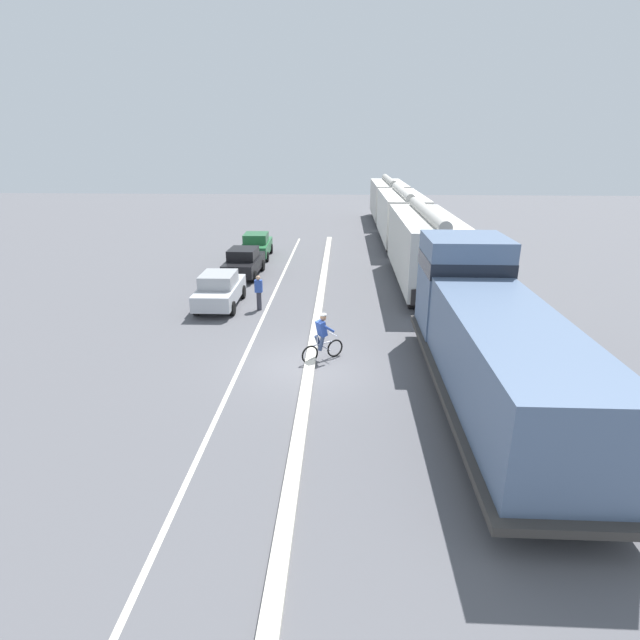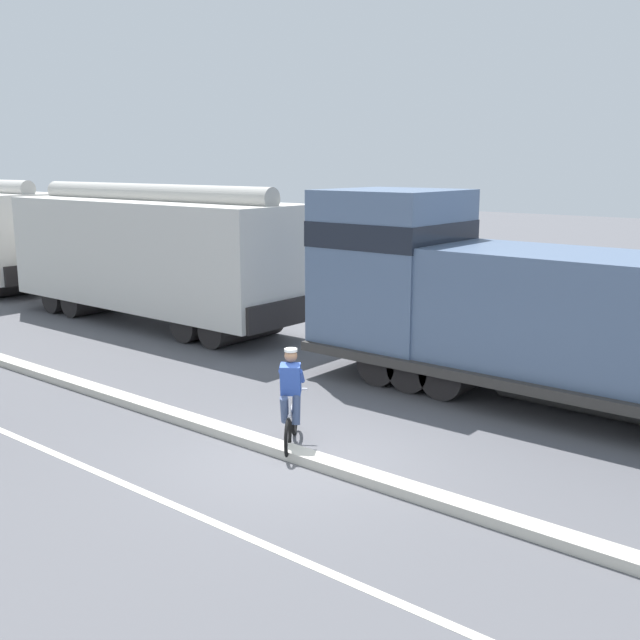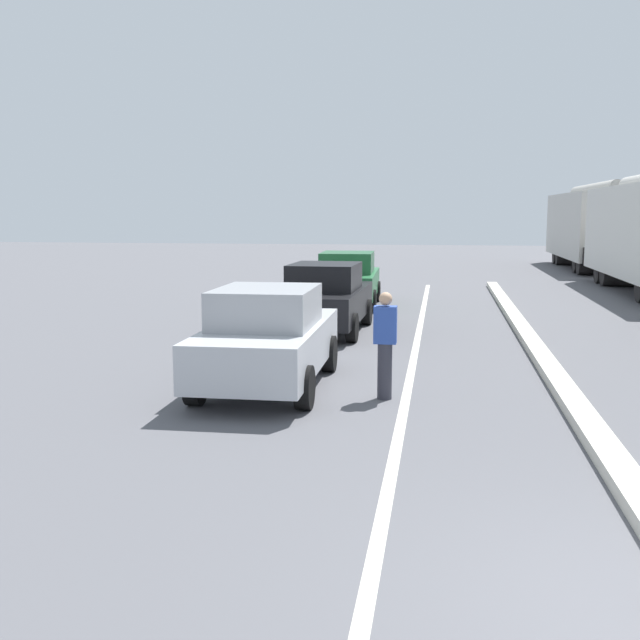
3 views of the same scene
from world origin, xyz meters
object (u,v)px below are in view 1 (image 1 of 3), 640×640
(parked_car_black, at_px, (244,262))
(pedestrian_by_cars, at_px, (259,292))
(cyclist, at_px, (322,339))
(parked_car_green, at_px, (257,245))
(parked_car_silver, at_px, (220,289))
(hopper_car_lead, at_px, (425,248))
(hopper_car_middle, at_px, (401,217))
(hopper_car_trailing, at_px, (388,200))
(locomotive, at_px, (487,339))

(parked_car_black, relative_size, pedestrian_by_cars, 2.62)
(pedestrian_by_cars, bearing_deg, parked_car_black, 106.78)
(cyclist, bearing_deg, parked_car_green, 107.01)
(parked_car_silver, xyz_separation_m, parked_car_green, (-0.04, 10.60, 0.00))
(hopper_car_lead, relative_size, hopper_car_middle, 1.00)
(parked_car_black, xyz_separation_m, cyclist, (4.96, -11.59, 0.00))
(hopper_car_trailing, height_order, parked_car_black, hopper_car_trailing)
(parked_car_black, bearing_deg, hopper_car_trailing, 65.24)
(pedestrian_by_cars, bearing_deg, cyclist, -60.36)
(parked_car_black, distance_m, parked_car_green, 4.95)
(hopper_car_middle, height_order, cyclist, hopper_car_middle)
(parked_car_black, xyz_separation_m, parked_car_green, (-0.10, 4.95, 0.00))
(hopper_car_middle, xyz_separation_m, hopper_car_trailing, (0.00, 11.60, 0.00))
(hopper_car_lead, height_order, hopper_car_middle, same)
(parked_car_black, relative_size, parked_car_green, 0.99)
(hopper_car_trailing, relative_size, pedestrian_by_cars, 6.54)
(hopper_car_middle, height_order, hopper_car_trailing, same)
(parked_car_green, relative_size, pedestrian_by_cars, 2.63)
(locomotive, relative_size, parked_car_silver, 2.75)
(hopper_car_lead, xyz_separation_m, cyclist, (-4.96, -9.90, -1.26))
(hopper_car_trailing, relative_size, parked_car_green, 2.49)
(parked_car_green, xyz_separation_m, cyclist, (5.06, -16.54, 0.00))
(hopper_car_trailing, height_order, pedestrian_by_cars, hopper_car_trailing)
(cyclist, height_order, pedestrian_by_cars, cyclist)
(locomotive, height_order, pedestrian_by_cars, locomotive)
(hopper_car_trailing, distance_m, parked_car_black, 23.72)
(hopper_car_middle, distance_m, parked_car_black, 14.07)
(locomotive, xyz_separation_m, parked_car_silver, (-9.98, 8.20, -0.98))
(cyclist, bearing_deg, hopper_car_lead, 63.39)
(hopper_car_middle, distance_m, parked_car_green, 11.25)
(parked_car_silver, relative_size, parked_car_black, 1.00)
(cyclist, relative_size, pedestrian_by_cars, 1.06)
(hopper_car_middle, bearing_deg, parked_car_black, -135.04)
(locomotive, xyz_separation_m, parked_car_green, (-10.02, 18.80, -0.98))
(hopper_car_lead, bearing_deg, cyclist, -116.61)
(hopper_car_lead, distance_m, parked_car_black, 10.14)
(locomotive, bearing_deg, parked_car_green, 118.06)
(pedestrian_by_cars, bearing_deg, hopper_car_middle, 63.25)
(locomotive, bearing_deg, cyclist, 155.50)
(hopper_car_middle, distance_m, parked_car_silver, 18.52)
(hopper_car_middle, relative_size, cyclist, 6.18)
(hopper_car_trailing, xyz_separation_m, cyclist, (-4.96, -33.10, -1.26))
(hopper_car_lead, bearing_deg, locomotive, -90.00)
(parked_car_black, bearing_deg, hopper_car_lead, -9.70)
(parked_car_black, relative_size, cyclist, 2.47)
(hopper_car_middle, height_order, pedestrian_by_cars, hopper_car_middle)
(parked_car_silver, distance_m, parked_car_black, 5.65)
(hopper_car_lead, bearing_deg, parked_car_silver, -158.37)
(parked_car_silver, bearing_deg, locomotive, -39.41)
(locomotive, bearing_deg, pedestrian_by_cars, 136.23)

